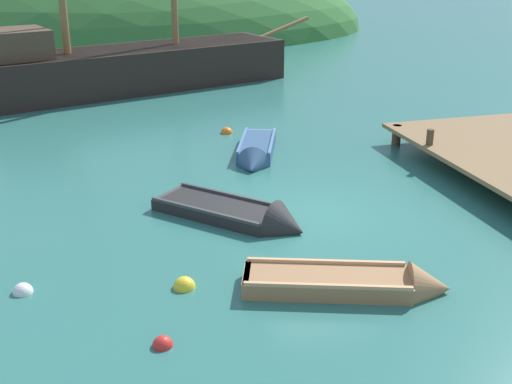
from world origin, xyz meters
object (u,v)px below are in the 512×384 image
buoy_orange (227,133)px  buoy_yellow (184,287)px  buoy_red (163,346)px  rowboat_far (359,286)px  buoy_white (23,292)px  sailing_ship (118,76)px  rowboat_outer_left (244,218)px  rowboat_portside (256,153)px

buoy_orange → buoy_yellow: bearing=-107.5°
buoy_red → buoy_yellow: 1.85m
rowboat_far → buoy_white: 6.15m
sailing_ship → rowboat_far: 18.83m
buoy_yellow → buoy_white: buoy_yellow is taller
rowboat_outer_left → buoy_yellow: rowboat_outer_left is taller
buoy_yellow → buoy_white: size_ratio=1.14×
sailing_ship → buoy_yellow: size_ratio=41.44×
sailing_ship → buoy_red: size_ratio=51.62×
rowboat_portside → buoy_white: rowboat_portside is taller
rowboat_portside → buoy_yellow: bearing=-4.6°
buoy_white → buoy_yellow: bearing=-12.0°
rowboat_portside → buoy_white: bearing=-23.1°
rowboat_outer_left → buoy_red: (-2.48, -4.39, -0.08)m
rowboat_outer_left → buoy_red: size_ratio=10.65×
sailing_ship → buoy_orange: (2.98, -7.73, -0.66)m
rowboat_portside → buoy_orange: bearing=-154.3°
rowboat_outer_left → rowboat_far: 3.83m
rowboat_outer_left → buoy_white: (-4.71, -2.04, -0.08)m
rowboat_portside → rowboat_far: (-0.29, -8.09, -0.02)m
buoy_yellow → sailing_ship: bearing=89.6°
rowboat_portside → buoy_red: 9.71m
rowboat_portside → rowboat_outer_left: (-1.52, -4.46, -0.04)m
sailing_ship → rowboat_portside: (3.23, -10.50, -0.53)m
buoy_red → rowboat_outer_left: bearing=60.5°
sailing_ship → buoy_orange: size_ratio=43.01×
buoy_orange → buoy_red: buoy_orange is taller
rowboat_outer_left → buoy_orange: size_ratio=8.87×
rowboat_far → sailing_ship: bearing=118.0°
sailing_ship → buoy_white: (-3.00, -17.01, -0.66)m
buoy_red → rowboat_portside: bearing=65.7°
rowboat_outer_left → buoy_orange: rowboat_outer_left is taller
sailing_ship → rowboat_portside: sailing_ship is taller
rowboat_portside → buoy_white: 9.01m
buoy_red → buoy_white: (-2.23, 2.35, 0.00)m
sailing_ship → rowboat_outer_left: sailing_ship is taller
rowboat_far → buoy_yellow: size_ratio=9.34×
rowboat_outer_left → buoy_orange: (1.27, 7.24, -0.08)m
rowboat_portside → buoy_yellow: 7.87m
rowboat_portside → buoy_white: size_ratio=9.54×
sailing_ship → buoy_orange: sailing_ship is taller
buoy_orange → buoy_white: buoy_orange is taller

